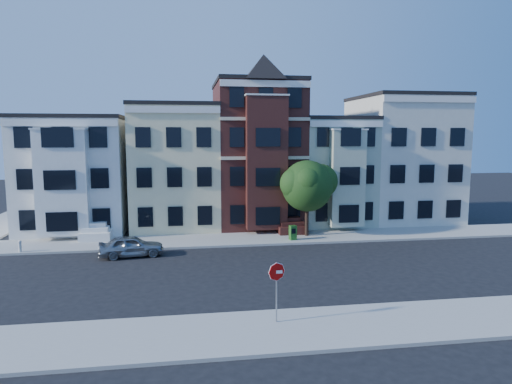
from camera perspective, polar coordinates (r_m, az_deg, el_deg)
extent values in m
plane|color=black|center=(26.82, 4.94, -9.74)|extent=(120.00, 120.00, 0.00)
cube|color=#9E9B93|center=(34.36, 1.76, -5.80)|extent=(60.00, 4.00, 0.15)
cube|color=#9E9B93|center=(19.59, 10.72, -16.16)|extent=(60.00, 4.00, 0.15)
cube|color=white|center=(40.53, -21.38, 2.03)|extent=(8.00, 9.00, 9.00)
cube|color=#F6E5A9|center=(39.52, -10.01, 3.02)|extent=(7.00, 9.00, 10.00)
cube|color=#3B1814|center=(39.93, 0.08, 4.61)|extent=(7.00, 9.00, 12.00)
cube|color=#A5B39B|center=(41.53, 8.99, 2.55)|extent=(6.00, 9.00, 9.00)
cube|color=beige|center=(44.11, 17.73, 3.86)|extent=(8.00, 9.00, 11.00)
imported|color=#93969A|center=(30.54, -15.33, -6.53)|extent=(4.25, 2.19, 1.38)
cube|color=#24611F|center=(33.56, 4.63, -5.08)|extent=(0.55, 0.51, 1.05)
cylinder|color=beige|center=(33.85, -27.40, -6.15)|extent=(0.23, 0.23, 0.62)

